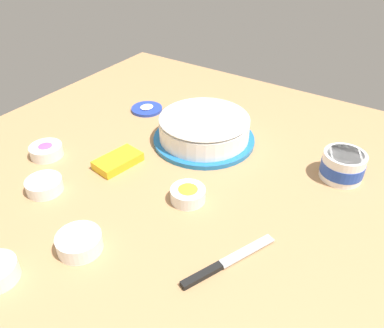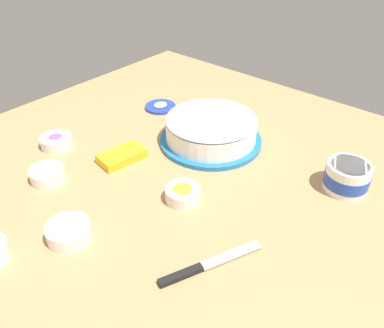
{
  "view_description": "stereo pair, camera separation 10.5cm",
  "coord_description": "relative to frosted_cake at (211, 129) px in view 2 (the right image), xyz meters",
  "views": [
    {
      "loc": [
        0.63,
        0.44,
        0.64
      ],
      "look_at": [
        -0.09,
        -0.03,
        0.04
      ],
      "focal_mm": 36.62,
      "sensor_mm": 36.0,
      "label": 1
    },
    {
      "loc": [
        0.56,
        0.52,
        0.64
      ],
      "look_at": [
        -0.09,
        -0.03,
        0.04
      ],
      "focal_mm": 36.62,
      "sensor_mm": 36.0,
      "label": 2
    }
  ],
  "objects": [
    {
      "name": "ground_plane",
      "position": [
        0.25,
        0.1,
        -0.05
      ],
      "size": [
        1.54,
        1.54,
        0.0
      ],
      "primitive_type": "plane",
      "color": "tan"
    },
    {
      "name": "frosted_cake",
      "position": [
        0.0,
        0.0,
        0.0
      ],
      "size": [
        0.31,
        0.31,
        0.1
      ],
      "color": "#1E6BB2",
      "rests_on": "ground_plane"
    },
    {
      "name": "frosting_tub",
      "position": [
        -0.05,
        0.41,
        -0.01
      ],
      "size": [
        0.11,
        0.11,
        0.08
      ],
      "color": "white",
      "rests_on": "ground_plane"
    },
    {
      "name": "frosting_tub_lid",
      "position": [
        -0.06,
        -0.28,
        -0.04
      ],
      "size": [
        0.11,
        0.11,
        0.02
      ],
      "color": "#233DAD",
      "rests_on": "ground_plane"
    },
    {
      "name": "spreading_knife",
      "position": [
        0.4,
        0.29,
        -0.04
      ],
      "size": [
        0.22,
        0.11,
        0.01
      ],
      "color": "silver",
      "rests_on": "ground_plane"
    },
    {
      "name": "sprinkle_bowl_pink",
      "position": [
        0.43,
        -0.21,
        -0.03
      ],
      "size": [
        0.09,
        0.09,
        0.03
      ],
      "color": "white",
      "rests_on": "ground_plane"
    },
    {
      "name": "sprinkle_bowl_yellow",
      "position": [
        0.26,
        0.12,
        -0.03
      ],
      "size": [
        0.09,
        0.09,
        0.04
      ],
      "color": "white",
      "rests_on": "ground_plane"
    },
    {
      "name": "sprinkle_bowl_blue",
      "position": [
        0.52,
        0.01,
        -0.03
      ],
      "size": [
        0.1,
        0.1,
        0.04
      ],
      "color": "white",
      "rests_on": "ground_plane"
    },
    {
      "name": "sprinkle_bowl_rainbow",
      "position": [
        0.32,
        -0.34,
        -0.03
      ],
      "size": [
        0.09,
        0.09,
        0.04
      ],
      "color": "white",
      "rests_on": "ground_plane"
    },
    {
      "name": "candy_box_lower",
      "position": [
        0.24,
        -0.14,
        -0.03
      ],
      "size": [
        0.14,
        0.1,
        0.03
      ],
      "primitive_type": "cube",
      "rotation": [
        0.0,
        0.0,
        -0.17
      ],
      "color": "yellow",
      "rests_on": "ground_plane"
    }
  ]
}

